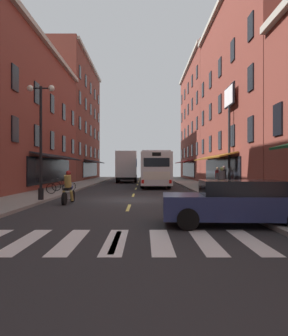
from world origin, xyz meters
The scene contains 17 objects.
ground_plane centered at (0.00, 0.00, -0.05)m, with size 34.80×80.00×0.10m, color #28282B.
lane_centre_dashes centered at (0.00, -0.25, 0.00)m, with size 0.14×73.90×0.01m.
crosswalk_near centered at (0.00, -10.00, 0.00)m, with size 7.10×2.80×0.01m.
sidewalk_left centered at (-5.90, 0.00, 0.07)m, with size 3.00×80.00×0.14m, color gray.
sidewalk_right centered at (5.90, 0.00, 0.07)m, with size 3.00×80.00×0.14m, color gray.
billboard_sign centered at (7.05, 5.83, 5.88)m, with size 0.40×2.39×7.73m.
transit_bus centered at (1.71, 13.32, 1.70)m, with size 2.68×12.01×3.24m.
box_truck centered at (-1.44, 21.67, 1.94)m, with size 2.61×7.75×3.73m.
sedan_near centered at (-1.51, 30.79, 0.74)m, with size 1.95×4.55×1.45m.
sedan_mid centered at (3.58, -7.89, 0.72)m, with size 4.57×2.17×1.40m.
motorcycle_rider centered at (-3.09, -1.91, 0.71)m, with size 0.62×2.07×1.66m.
bicycle_near centered at (-5.04, 4.88, 0.50)m, with size 1.71×0.48×0.91m.
bicycle_mid centered at (-4.70, 2.41, 0.50)m, with size 1.71×0.48×0.91m.
pedestrian_near centered at (4.97, -0.27, 1.05)m, with size 0.48×0.51×1.71m.
pedestrian_mid centered at (6.75, 8.32, 1.02)m, with size 0.36×0.36×1.70m.
pedestrian_rear centered at (6.56, 5.47, 1.07)m, with size 0.36×0.36×1.80m.
street_lamp_twin centered at (-4.66, -1.32, 3.41)m, with size 1.42×0.32×5.95m.
Camera 1 is at (0.70, -17.71, 1.79)m, focal length 33.82 mm.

